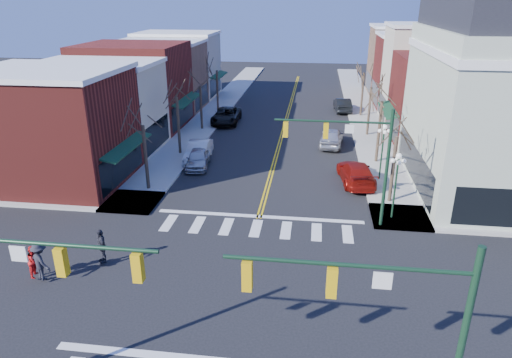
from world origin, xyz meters
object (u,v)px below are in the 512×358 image
(car_left_near, at_px, (198,158))
(car_right_mid, at_px, (332,137))
(pedestrian_red_b, at_px, (35,261))
(car_right_near, at_px, (356,173))
(pedestrian_dark_a, at_px, (102,246))
(pedestrian_dark_b, at_px, (41,261))
(lamppost_midblock, at_px, (383,143))
(car_left_mid, at_px, (198,151))
(car_left_far, at_px, (226,116))
(car_right_far, at_px, (342,105))
(lamppost_corner, at_px, (397,175))

(car_left_near, relative_size, car_right_mid, 0.86)
(car_right_mid, distance_m, pedestrian_red_b, 27.77)
(pedestrian_red_b, bearing_deg, car_right_near, -54.96)
(pedestrian_dark_a, height_order, pedestrian_dark_b, pedestrian_dark_b)
(pedestrian_red_b, height_order, pedestrian_dark_b, pedestrian_dark_b)
(lamppost_midblock, distance_m, pedestrian_red_b, 23.87)
(lamppost_midblock, xyz_separation_m, car_left_mid, (-14.60, 2.70, -2.16))
(car_left_far, height_order, car_right_mid, car_right_mid)
(pedestrian_dark_a, bearing_deg, car_left_mid, 138.70)
(lamppost_midblock, height_order, pedestrian_red_b, lamppost_midblock)
(car_left_near, height_order, car_left_far, car_left_far)
(car_right_far, xyz_separation_m, pedestrian_dark_b, (-15.91, -37.68, 0.33))
(car_left_near, distance_m, pedestrian_dark_b, 17.03)
(lamppost_midblock, bearing_deg, lamppost_corner, -90.00)
(lamppost_midblock, xyz_separation_m, car_right_mid, (-3.40, 8.19, -2.12))
(car_left_near, relative_size, car_left_mid, 0.88)
(car_right_near, bearing_deg, car_left_far, -57.75)
(lamppost_corner, distance_m, car_left_near, 16.30)
(car_right_near, distance_m, car_right_far, 22.82)
(car_right_mid, relative_size, pedestrian_dark_a, 2.66)
(lamppost_corner, height_order, car_left_far, lamppost_corner)
(pedestrian_dark_a, bearing_deg, pedestrian_red_b, -97.66)
(car_left_near, xyz_separation_m, car_left_mid, (-0.36, 1.59, 0.07))
(car_right_mid, bearing_deg, lamppost_midblock, 119.04)
(car_left_mid, relative_size, pedestrian_dark_a, 2.60)
(car_left_near, distance_m, pedestrian_dark_a, 14.88)
(car_right_near, relative_size, car_right_far, 1.12)
(car_right_near, distance_m, car_right_mid, 9.03)
(lamppost_corner, xyz_separation_m, lamppost_midblock, (0.00, 6.50, 0.00))
(car_left_near, distance_m, car_right_near, 12.57)
(lamppost_corner, height_order, pedestrian_dark_a, lamppost_corner)
(pedestrian_red_b, height_order, pedestrian_dark_a, pedestrian_dark_a)
(car_left_mid, height_order, car_right_near, car_left_mid)
(car_left_far, xyz_separation_m, car_right_far, (12.80, 7.15, -0.01))
(car_right_near, bearing_deg, car_right_far, -97.00)
(car_left_near, relative_size, car_left_far, 0.73)
(lamppost_corner, relative_size, car_left_mid, 0.89)
(lamppost_corner, relative_size, car_right_near, 0.79)
(lamppost_midblock, height_order, car_right_mid, lamppost_midblock)
(lamppost_midblock, xyz_separation_m, car_right_far, (-1.80, 22.12, -2.15))
(lamppost_midblock, relative_size, car_right_near, 0.79)
(car_right_far, bearing_deg, car_left_near, 54.36)
(car_left_mid, height_order, pedestrian_dark_b, pedestrian_dark_b)
(lamppost_corner, bearing_deg, car_right_near, 107.24)
(car_left_mid, xyz_separation_m, pedestrian_dark_a, (-0.90, -16.42, 0.28))
(lamppost_midblock, height_order, car_left_near, lamppost_midblock)
(lamppost_midblock, height_order, car_right_near, lamppost_midblock)
(lamppost_midblock, height_order, pedestrian_dark_b, lamppost_midblock)
(lamppost_corner, relative_size, lamppost_midblock, 1.00)
(lamppost_corner, distance_m, car_right_near, 6.45)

